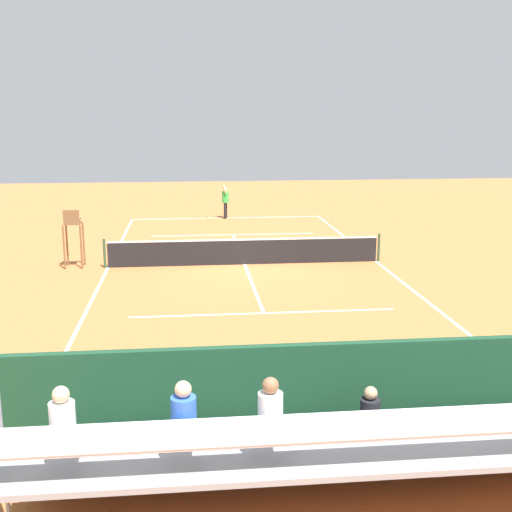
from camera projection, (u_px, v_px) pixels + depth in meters
ground_plane at (245, 264)px, 24.14m from camera, size 60.00×60.00×0.00m
court_line_markings at (245, 264)px, 24.18m from camera, size 10.10×22.20×0.01m
tennis_net at (245, 251)px, 24.04m from camera, size 10.30×0.10×1.07m
backdrop_wall at (322, 403)px, 10.33m from camera, size 18.00×0.16×2.00m
bleacher_stand at (338, 451)px, 9.00m from camera, size 9.06×2.40×2.48m
umpire_chair at (73, 232)px, 23.38m from camera, size 0.67×0.67×2.14m
courtside_bench at (487, 400)px, 11.46m from camera, size 1.80×0.40×0.93m
equipment_bag at (407, 427)px, 11.26m from camera, size 0.90×0.36×0.36m
tennis_player at (225, 199)px, 34.46m from camera, size 0.45×0.56×1.93m
tennis_racket at (209, 218)px, 34.70m from camera, size 0.40×0.58×0.03m
tennis_ball_near at (221, 220)px, 33.87m from camera, size 0.07×0.07×0.07m
tennis_ball_far at (242, 224)px, 32.84m from camera, size 0.07×0.07×0.07m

